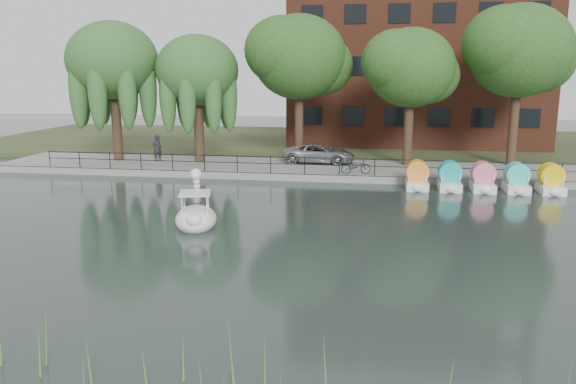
% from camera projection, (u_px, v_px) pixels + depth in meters
% --- Properties ---
extents(ground_plane, '(120.00, 120.00, 0.00)m').
position_uv_depth(ground_plane, '(256.00, 251.00, 19.78)').
color(ground_plane, '#36403F').
extents(promenade, '(40.00, 6.00, 0.40)m').
position_uv_depth(promenade, '(310.00, 169.00, 35.19)').
color(promenade, gray).
rests_on(promenade, ground_plane).
extents(kerb, '(40.00, 0.25, 0.40)m').
position_uv_depth(kerb, '(304.00, 178.00, 32.34)').
color(kerb, gray).
rests_on(kerb, ground_plane).
extents(land_strip, '(60.00, 22.00, 0.36)m').
position_uv_depth(land_strip, '(329.00, 142.00, 48.71)').
color(land_strip, '#47512D').
rests_on(land_strip, ground_plane).
extents(railing, '(32.00, 0.05, 1.00)m').
position_uv_depth(railing, '(305.00, 161.00, 32.33)').
color(railing, black).
rests_on(railing, promenade).
extents(apartment_building, '(20.00, 10.07, 18.00)m').
position_uv_depth(apartment_building, '(417.00, 32.00, 45.67)').
color(apartment_building, '#4C1E16').
rests_on(apartment_building, land_strip).
extents(willow_left, '(5.88, 5.88, 9.01)m').
position_uv_depth(willow_left, '(113.00, 61.00, 36.27)').
color(willow_left, '#473323').
rests_on(willow_left, promenade).
extents(willow_mid, '(5.32, 5.32, 8.15)m').
position_uv_depth(willow_mid, '(197.00, 71.00, 36.04)').
color(willow_mid, '#473323').
rests_on(willow_mid, promenade).
extents(broadleaf_center, '(6.00, 6.00, 9.25)m').
position_uv_depth(broadleaf_center, '(299.00, 58.00, 35.83)').
color(broadleaf_center, '#473323').
rests_on(broadleaf_center, promenade).
extents(broadleaf_right, '(5.40, 5.40, 8.32)m').
position_uv_depth(broadleaf_right, '(411.00, 68.00, 34.41)').
color(broadleaf_right, '#473323').
rests_on(broadleaf_right, promenade).
extents(broadleaf_far, '(6.30, 6.30, 9.71)m').
position_uv_depth(broadleaf_far, '(520.00, 51.00, 34.16)').
color(broadleaf_far, '#473323').
rests_on(broadleaf_far, promenade).
extents(minivan, '(2.65, 5.33, 1.45)m').
position_uv_depth(minivan, '(319.00, 152.00, 36.25)').
color(minivan, gray).
rests_on(minivan, promenade).
extents(bicycle, '(0.87, 1.80, 1.00)m').
position_uv_depth(bicycle, '(356.00, 165.00, 32.31)').
color(bicycle, gray).
rests_on(bicycle, promenade).
extents(pedestrian, '(0.84, 0.85, 1.98)m').
position_uv_depth(pedestrian, '(157.00, 146.00, 36.93)').
color(pedestrian, black).
rests_on(pedestrian, promenade).
extents(swan_boat, '(2.29, 2.99, 2.25)m').
position_uv_depth(swan_boat, '(196.00, 214.00, 22.89)').
color(swan_boat, white).
rests_on(swan_boat, ground_plane).
extents(pedal_boat_row, '(7.95, 1.70, 1.40)m').
position_uv_depth(pedal_boat_row, '(483.00, 180.00, 29.66)').
color(pedal_boat_row, white).
rests_on(pedal_boat_row, ground_plane).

